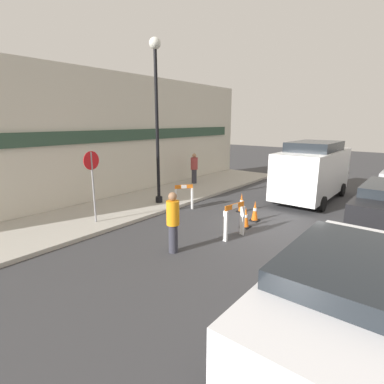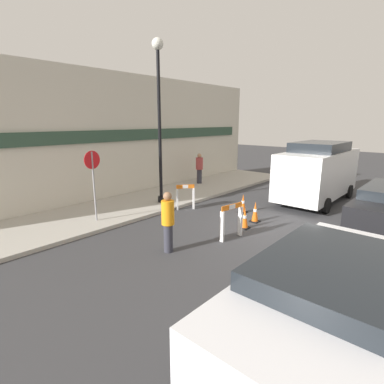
# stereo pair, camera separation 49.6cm
# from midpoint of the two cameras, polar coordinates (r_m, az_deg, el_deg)

# --- Properties ---
(ground_plane) EXTENTS (60.00, 60.00, 0.00)m
(ground_plane) POSITION_cam_midpoint_polar(r_m,az_deg,el_deg) (9.96, 19.39, -7.55)
(ground_plane) COLOR #38383A
(sidewalk_slab) EXTENTS (18.00, 3.27, 0.12)m
(sidewalk_slab) POSITION_cam_midpoint_polar(r_m,az_deg,el_deg) (13.32, -5.69, -1.32)
(sidewalk_slab) COLOR #ADA89E
(sidewalk_slab) RESTS_ON ground_plane
(storefront_facade) EXTENTS (18.00, 0.22, 5.50)m
(storefront_facade) POSITION_cam_midpoint_polar(r_m,az_deg,el_deg) (14.21, -10.73, 10.43)
(storefront_facade) COLOR beige
(storefront_facade) RESTS_ON ground_plane
(streetlamp_post) EXTENTS (0.44, 0.44, 6.33)m
(streetlamp_post) POSITION_cam_midpoint_polar(r_m,az_deg,el_deg) (12.17, -5.10, 16.60)
(streetlamp_post) COLOR black
(streetlamp_post) RESTS_ON sidewalk_slab
(stop_sign) EXTENTS (0.60, 0.08, 2.37)m
(stop_sign) POSITION_cam_midpoint_polar(r_m,az_deg,el_deg) (10.32, -17.01, 3.19)
(stop_sign) COLOR gray
(stop_sign) RESTS_ON sidewalk_slab
(barricade_0) EXTENTS (0.85, 0.27, 1.07)m
(barricade_0) POSITION_cam_midpoint_polar(r_m,az_deg,el_deg) (8.97, 9.13, -5.34)
(barricade_0) COLOR white
(barricade_0) RESTS_ON ground_plane
(barricade_1) EXTENTS (0.66, 0.54, 1.00)m
(barricade_1) POSITION_cam_midpoint_polar(r_m,az_deg,el_deg) (11.79, -0.06, -0.86)
(barricade_1) COLOR white
(barricade_1) RESTS_ON ground_plane
(traffic_cone_0) EXTENTS (0.30, 0.30, 0.68)m
(traffic_cone_0) POSITION_cam_midpoint_polar(r_m,az_deg,el_deg) (9.97, 11.43, -4.99)
(traffic_cone_0) COLOR black
(traffic_cone_0) RESTS_ON ground_plane
(traffic_cone_1) EXTENTS (0.30, 0.30, 0.73)m
(traffic_cone_1) POSITION_cam_midpoint_polar(r_m,az_deg,el_deg) (11.63, 10.90, -2.18)
(traffic_cone_1) COLOR black
(traffic_cone_1) RESTS_ON ground_plane
(traffic_cone_2) EXTENTS (0.30, 0.30, 0.73)m
(traffic_cone_2) POSITION_cam_midpoint_polar(r_m,az_deg,el_deg) (10.66, 13.26, -3.76)
(traffic_cone_2) COLOR black
(traffic_cone_2) RESTS_ON ground_plane
(person_worker) EXTENTS (0.43, 0.43, 1.65)m
(person_worker) POSITION_cam_midpoint_polar(r_m,az_deg,el_deg) (7.89, -2.81, -5.39)
(person_worker) COLOR #33333D
(person_worker) RESTS_ON ground_plane
(person_pedestrian) EXTENTS (0.51, 0.51, 1.62)m
(person_pedestrian) POSITION_cam_midpoint_polar(r_m,az_deg,el_deg) (16.17, 2.30, 4.67)
(person_pedestrian) COLOR #33333D
(person_pedestrian) RESTS_ON sidewalk_slab
(parked_car_0) EXTENTS (4.26, 1.95, 1.69)m
(parked_car_0) POSITION_cam_midpoint_polar(r_m,az_deg,el_deg) (4.83, 27.35, -19.07)
(parked_car_0) COLOR silver
(parked_car_0) RESTS_ON ground_plane
(work_van) EXTENTS (5.03, 2.09, 2.57)m
(work_van) POSITION_cam_midpoint_polar(r_m,az_deg,el_deg) (14.06, 23.83, 3.90)
(work_van) COLOR white
(work_van) RESTS_ON ground_plane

